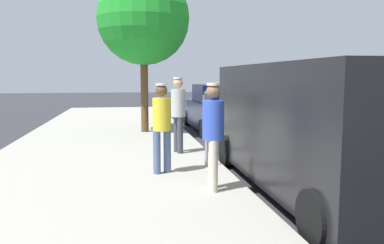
{
  "coord_description": "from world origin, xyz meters",
  "views": [
    {
      "loc": [
        2.92,
        7.02,
        1.96
      ],
      "look_at": [
        1.65,
        -0.58,
        1.05
      ],
      "focal_mm": 36.8,
      "sensor_mm": 36.0,
      "label": 1
    }
  ],
  "objects_px": {
    "pedestrian_in_yellow": "(162,122)",
    "pedestrian_in_gray": "(178,109)",
    "parked_sedan_behind": "(218,110)",
    "street_tree": "(143,19)",
    "parked_van": "(313,124)",
    "pedestrian_in_blue": "(213,129)",
    "parking_meter_near": "(207,115)"
  },
  "relations": [
    {
      "from": "pedestrian_in_yellow",
      "to": "pedestrian_in_gray",
      "type": "bearing_deg",
      "value": -106.27
    },
    {
      "from": "parked_sedan_behind",
      "to": "street_tree",
      "type": "relative_size",
      "value": 0.87
    },
    {
      "from": "parked_van",
      "to": "pedestrian_in_yellow",
      "type": "bearing_deg",
      "value": -24.27
    },
    {
      "from": "pedestrian_in_blue",
      "to": "parked_sedan_behind",
      "type": "bearing_deg",
      "value": -103.87
    },
    {
      "from": "pedestrian_in_yellow",
      "to": "parked_van",
      "type": "relative_size",
      "value": 0.32
    },
    {
      "from": "pedestrian_in_gray",
      "to": "street_tree",
      "type": "xyz_separation_m",
      "value": [
        0.61,
        -3.66,
        2.56
      ]
    },
    {
      "from": "street_tree",
      "to": "parked_van",
      "type": "bearing_deg",
      "value": 110.45
    },
    {
      "from": "parked_sedan_behind",
      "to": "street_tree",
      "type": "bearing_deg",
      "value": 18.35
    },
    {
      "from": "pedestrian_in_gray",
      "to": "parked_van",
      "type": "xyz_separation_m",
      "value": [
        -1.88,
        3.01,
        -0.02
      ]
    },
    {
      "from": "pedestrian_in_gray",
      "to": "pedestrian_in_yellow",
      "type": "bearing_deg",
      "value": 73.73
    },
    {
      "from": "pedestrian_in_gray",
      "to": "street_tree",
      "type": "distance_m",
      "value": 4.51
    },
    {
      "from": "pedestrian_in_gray",
      "to": "parked_sedan_behind",
      "type": "height_order",
      "value": "pedestrian_in_gray"
    },
    {
      "from": "parked_van",
      "to": "parked_sedan_behind",
      "type": "xyz_separation_m",
      "value": [
        -0.16,
        -7.56,
        -0.41
      ]
    },
    {
      "from": "pedestrian_in_blue",
      "to": "parked_van",
      "type": "bearing_deg",
      "value": -175.54
    },
    {
      "from": "pedestrian_in_yellow",
      "to": "pedestrian_in_blue",
      "type": "bearing_deg",
      "value": 119.35
    },
    {
      "from": "parking_meter_near",
      "to": "parked_sedan_behind",
      "type": "xyz_separation_m",
      "value": [
        -1.66,
        -6.05,
        -0.43
      ]
    },
    {
      "from": "parked_sedan_behind",
      "to": "pedestrian_in_gray",
      "type": "bearing_deg",
      "value": 65.89
    },
    {
      "from": "parking_meter_near",
      "to": "parked_van",
      "type": "xyz_separation_m",
      "value": [
        -1.5,
        1.51,
        -0.03
      ]
    },
    {
      "from": "pedestrian_in_gray",
      "to": "street_tree",
      "type": "relative_size",
      "value": 0.35
    },
    {
      "from": "street_tree",
      "to": "pedestrian_in_blue",
      "type": "bearing_deg",
      "value": 96.27
    },
    {
      "from": "pedestrian_in_blue",
      "to": "parked_van",
      "type": "relative_size",
      "value": 0.33
    },
    {
      "from": "pedestrian_in_yellow",
      "to": "parked_sedan_behind",
      "type": "distance_m",
      "value": 6.97
    },
    {
      "from": "parked_van",
      "to": "parked_sedan_behind",
      "type": "bearing_deg",
      "value": -91.2
    },
    {
      "from": "pedestrian_in_yellow",
      "to": "parked_van",
      "type": "xyz_separation_m",
      "value": [
        -2.43,
        1.1,
        0.05
      ]
    },
    {
      "from": "parked_van",
      "to": "parking_meter_near",
      "type": "bearing_deg",
      "value": -45.18
    },
    {
      "from": "pedestrian_in_yellow",
      "to": "street_tree",
      "type": "height_order",
      "value": "street_tree"
    },
    {
      "from": "parking_meter_near",
      "to": "parked_van",
      "type": "height_order",
      "value": "parked_van"
    },
    {
      "from": "pedestrian_in_yellow",
      "to": "parked_sedan_behind",
      "type": "relative_size",
      "value": 0.38
    },
    {
      "from": "pedestrian_in_gray",
      "to": "pedestrian_in_blue",
      "type": "bearing_deg",
      "value": 92.45
    },
    {
      "from": "pedestrian_in_gray",
      "to": "parked_sedan_behind",
      "type": "distance_m",
      "value": 4.99
    },
    {
      "from": "parking_meter_near",
      "to": "parked_sedan_behind",
      "type": "relative_size",
      "value": 0.34
    },
    {
      "from": "parking_meter_near",
      "to": "pedestrian_in_gray",
      "type": "bearing_deg",
      "value": -76.0
    }
  ]
}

